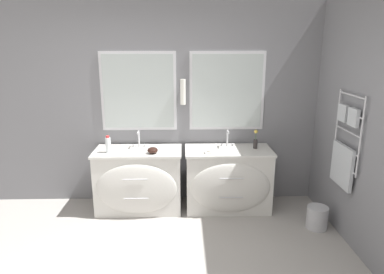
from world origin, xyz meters
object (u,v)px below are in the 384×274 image
(vanity_left, at_px, (139,180))
(toiletry_bottle, at_px, (108,145))
(vanity_right, at_px, (228,180))
(amenity_bowl, at_px, (153,150))
(waste_bin, at_px, (317,217))
(flower_vase, at_px, (256,141))

(vanity_left, height_order, toiletry_bottle, toiletry_bottle)
(vanity_right, xyz_separation_m, toiletry_bottle, (-1.48, -0.06, 0.49))
(toiletry_bottle, bearing_deg, vanity_left, 9.15)
(vanity_left, relative_size, amenity_bowl, 8.54)
(amenity_bowl, relative_size, waste_bin, 0.48)
(amenity_bowl, distance_m, flower_vase, 1.30)
(vanity_right, xyz_separation_m, waste_bin, (0.97, -0.52, -0.26))
(amenity_bowl, height_order, waste_bin, amenity_bowl)
(flower_vase, bearing_deg, vanity_right, -167.15)
(vanity_left, bearing_deg, amenity_bowl, -27.27)
(vanity_left, relative_size, vanity_right, 1.00)
(vanity_right, height_order, waste_bin, vanity_right)
(vanity_right, bearing_deg, flower_vase, 12.85)
(toiletry_bottle, xyz_separation_m, waste_bin, (2.45, -0.47, -0.75))
(vanity_right, xyz_separation_m, flower_vase, (0.34, 0.08, 0.49))
(vanity_right, relative_size, flower_vase, 4.50)
(vanity_right, bearing_deg, amenity_bowl, -173.84)
(toiletry_bottle, bearing_deg, waste_bin, -10.77)
(vanity_left, distance_m, waste_bin, 2.19)
(waste_bin, bearing_deg, flower_vase, 136.23)
(waste_bin, bearing_deg, toiletry_bottle, 169.23)
(vanity_right, bearing_deg, waste_bin, -28.25)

